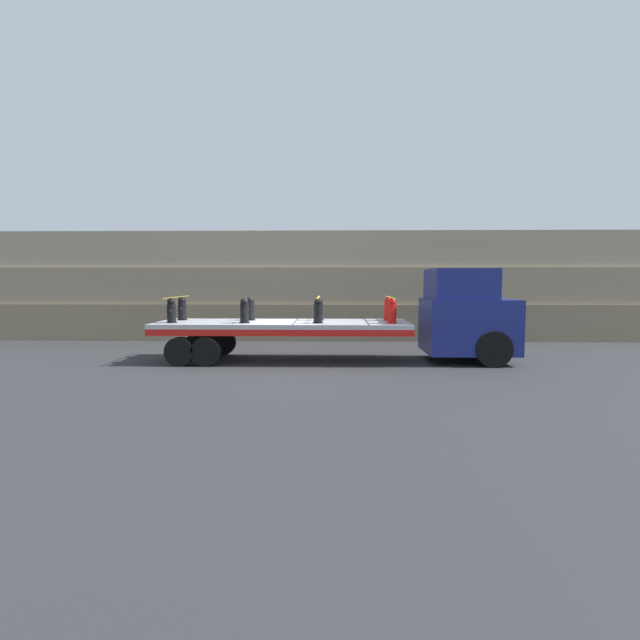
% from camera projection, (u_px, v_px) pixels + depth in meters
% --- Properties ---
extents(ground_plane, '(120.00, 120.00, 0.00)m').
position_uv_depth(ground_plane, '(283.00, 360.00, 16.43)').
color(ground_plane, '#2D2D30').
extents(rock_cliff, '(60.00, 3.30, 4.79)m').
position_uv_depth(rock_cliff, '(298.00, 286.00, 23.12)').
color(rock_cliff, '#84755B').
rests_on(rock_cliff, ground_plane).
extents(truck_cab, '(2.79, 2.56, 3.00)m').
position_uv_depth(truck_cab, '(469.00, 316.00, 16.15)').
color(truck_cab, navy).
rests_on(truck_cab, ground_plane).
extents(flatbed_trailer, '(8.19, 2.64, 1.29)m').
position_uv_depth(flatbed_trailer, '(264.00, 329.00, 16.36)').
color(flatbed_trailer, '#B2B2B7').
rests_on(flatbed_trailer, ground_plane).
extents(fire_hydrant_black_near_0, '(0.34, 0.58, 0.80)m').
position_uv_depth(fire_hydrant_black_near_0, '(171.00, 311.00, 15.83)').
color(fire_hydrant_black_near_0, black).
rests_on(fire_hydrant_black_near_0, flatbed_trailer).
extents(fire_hydrant_black_far_0, '(0.34, 0.58, 0.80)m').
position_uv_depth(fire_hydrant_black_far_0, '(182.00, 309.00, 16.94)').
color(fire_hydrant_black_far_0, black).
rests_on(fire_hydrant_black_far_0, flatbed_trailer).
extents(fire_hydrant_black_near_1, '(0.34, 0.58, 0.80)m').
position_uv_depth(fire_hydrant_black_near_1, '(244.00, 311.00, 15.77)').
color(fire_hydrant_black_near_1, black).
rests_on(fire_hydrant_black_near_1, flatbed_trailer).
extents(fire_hydrant_black_far_1, '(0.34, 0.58, 0.80)m').
position_uv_depth(fire_hydrant_black_far_1, '(250.00, 309.00, 16.88)').
color(fire_hydrant_black_far_1, black).
rests_on(fire_hydrant_black_far_1, flatbed_trailer).
extents(fire_hydrant_black_near_2, '(0.34, 0.58, 0.80)m').
position_uv_depth(fire_hydrant_black_near_2, '(318.00, 311.00, 15.71)').
color(fire_hydrant_black_near_2, black).
rests_on(fire_hydrant_black_near_2, flatbed_trailer).
extents(fire_hydrant_black_far_2, '(0.34, 0.58, 0.80)m').
position_uv_depth(fire_hydrant_black_far_2, '(319.00, 309.00, 16.82)').
color(fire_hydrant_black_far_2, black).
rests_on(fire_hydrant_black_far_2, flatbed_trailer).
extents(fire_hydrant_red_near_3, '(0.34, 0.58, 0.80)m').
position_uv_depth(fire_hydrant_red_near_3, '(392.00, 311.00, 15.65)').
color(fire_hydrant_red_near_3, red).
rests_on(fire_hydrant_red_near_3, flatbed_trailer).
extents(fire_hydrant_red_far_3, '(0.34, 0.58, 0.80)m').
position_uv_depth(fire_hydrant_red_far_3, '(388.00, 309.00, 16.76)').
color(fire_hydrant_red_far_3, red).
rests_on(fire_hydrant_red_far_3, flatbed_trailer).
extents(cargo_strap_rear, '(0.05, 2.74, 0.01)m').
position_uv_depth(cargo_strap_rear, '(177.00, 297.00, 16.35)').
color(cargo_strap_rear, yellow).
rests_on(cargo_strap_rear, fire_hydrant_black_near_0).
extents(cargo_strap_middle, '(0.05, 2.74, 0.01)m').
position_uv_depth(cargo_strap_middle, '(318.00, 297.00, 16.23)').
color(cargo_strap_middle, yellow).
rests_on(cargo_strap_middle, fire_hydrant_black_near_2).
extents(cargo_strap_front, '(0.05, 2.74, 0.01)m').
position_uv_depth(cargo_strap_front, '(390.00, 297.00, 16.17)').
color(cargo_strap_front, yellow).
rests_on(cargo_strap_front, fire_hydrant_red_near_3).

